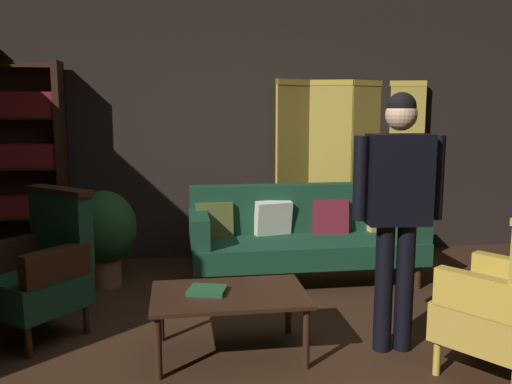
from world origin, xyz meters
TOP-DOWN VIEW (x-y plane):
  - ground_plane at (0.00, 0.00)m, footprint 10.00×10.00m
  - back_wall at (0.00, 2.45)m, footprint 7.20×0.10m
  - folding_screen at (1.25, 2.32)m, footprint 1.71×0.32m
  - bookshelf at (-2.15, 2.19)m, footprint 0.90×0.32m
  - velvet_couch at (0.55, 1.46)m, footprint 2.12×0.78m
  - coffee_table at (-0.29, 0.00)m, footprint 1.00×0.64m
  - armchair_gilt_accent at (1.28, -0.57)m, footprint 0.80×0.80m
  - armchair_wing_left at (-1.56, 0.51)m, footprint 0.82×0.82m
  - standing_figure at (0.79, -0.08)m, footprint 0.59×0.25m
  - potted_plant at (-1.27, 1.54)m, footprint 0.58×0.58m
  - book_green_cloth at (-0.43, 0.02)m, footprint 0.28×0.25m

SIDE VIEW (x-z plane):
  - ground_plane at x=0.00m, z-range 0.00..0.00m
  - coffee_table at x=-0.29m, z-range 0.16..0.58m
  - book_green_cloth at x=-0.43m, z-range 0.42..0.45m
  - velvet_couch at x=0.55m, z-range 0.02..0.90m
  - armchair_gilt_accent at x=1.28m, z-range -0.03..1.01m
  - armchair_wing_left at x=-1.56m, z-range -0.03..1.01m
  - potted_plant at x=-1.27m, z-range 0.07..0.94m
  - folding_screen at x=1.25m, z-range 0.04..1.94m
  - standing_figure at x=0.79m, z-range 0.17..1.88m
  - bookshelf at x=-2.15m, z-range 0.07..2.12m
  - back_wall at x=0.00m, z-range 0.00..2.80m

